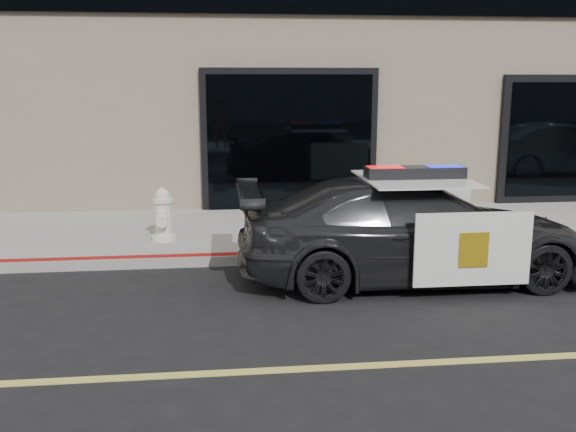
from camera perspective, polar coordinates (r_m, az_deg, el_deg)
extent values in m
plane|color=black|center=(6.60, 16.26, -12.25)|extent=(120.00, 120.00, 0.00)
cube|color=gray|center=(11.34, 6.17, -1.17)|extent=(60.00, 3.50, 0.15)
imported|color=black|center=(8.76, 10.99, -1.21)|extent=(1.96, 4.72, 1.36)
cube|color=white|center=(8.03, 16.12, -2.86)|extent=(1.45, 0.04, 0.91)
cube|color=white|center=(9.81, 11.87, 0.04)|extent=(1.45, 0.04, 0.91)
cube|color=white|center=(8.63, 11.18, 3.27)|extent=(1.37, 1.64, 0.02)
cube|color=gold|center=(8.00, 16.20, -2.92)|extent=(0.36, 0.01, 0.43)
cube|color=black|center=(8.62, 11.20, 3.79)|extent=(1.31, 0.35, 0.16)
cube|color=red|center=(8.51, 8.64, 3.86)|extent=(0.46, 0.30, 0.15)
cube|color=#0C19CC|center=(8.74, 13.70, 3.87)|extent=(0.46, 0.30, 0.15)
cylinder|color=white|center=(10.42, -10.96, -1.86)|extent=(0.38, 0.38, 0.09)
cylinder|color=white|center=(10.35, -11.03, -0.19)|extent=(0.28, 0.28, 0.53)
cylinder|color=white|center=(10.29, -11.10, 1.38)|extent=(0.33, 0.33, 0.06)
sphere|color=white|center=(10.28, -11.11, 1.73)|extent=(0.25, 0.25, 0.25)
cylinder|color=white|center=(10.26, -11.14, 2.32)|extent=(0.07, 0.07, 0.07)
cylinder|color=white|center=(10.51, -10.97, 0.42)|extent=(0.14, 0.13, 0.14)
cylinder|color=white|center=(10.15, -11.13, 0.00)|extent=(0.14, 0.13, 0.14)
cylinder|color=white|center=(10.14, -11.12, -0.45)|extent=(0.18, 0.15, 0.18)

